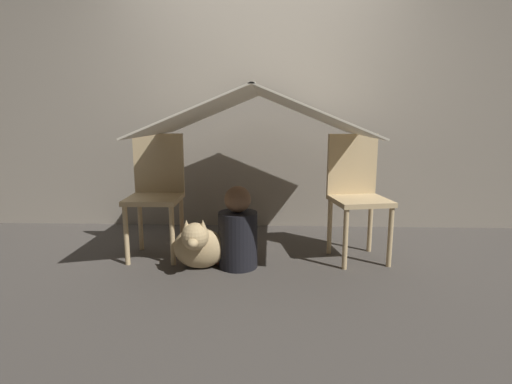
# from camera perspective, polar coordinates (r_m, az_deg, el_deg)

# --- Properties ---
(ground_plane) EXTENTS (8.80, 8.80, 0.00)m
(ground_plane) POSITION_cam_1_polar(r_m,az_deg,el_deg) (3.02, -0.07, -9.97)
(ground_plane) COLOR #47423D
(wall_back) EXTENTS (7.00, 0.05, 2.50)m
(wall_back) POSITION_cam_1_polar(r_m,az_deg,el_deg) (3.86, 0.58, 13.44)
(wall_back) COLOR gray
(wall_back) RESTS_ON ground_plane
(chair_left) EXTENTS (0.40, 0.40, 0.94)m
(chair_left) POSITION_cam_1_polar(r_m,az_deg,el_deg) (3.16, -14.06, 0.40)
(chair_left) COLOR #D1B27F
(chair_left) RESTS_ON ground_plane
(chair_right) EXTENTS (0.46, 0.46, 0.94)m
(chair_right) POSITION_cam_1_polar(r_m,az_deg,el_deg) (3.10, 14.16, 0.19)
(chair_right) COLOR #D1B27F
(chair_right) RESTS_ON ground_plane
(sheet_canopy) EXTENTS (1.54, 1.30, 0.33)m
(sheet_canopy) POSITION_cam_1_polar(r_m,az_deg,el_deg) (2.91, 0.00, 11.34)
(sheet_canopy) COLOR silver
(person_front) EXTENTS (0.28, 0.28, 0.59)m
(person_front) POSITION_cam_1_polar(r_m,az_deg,el_deg) (2.86, -2.59, -5.82)
(person_front) COLOR black
(person_front) RESTS_ON ground_plane
(dog) EXTENTS (0.37, 0.36, 0.39)m
(dog) POSITION_cam_1_polar(r_m,az_deg,el_deg) (2.85, -8.27, -7.47)
(dog) COLOR tan
(dog) RESTS_ON ground_plane
(floor_cushion) EXTENTS (0.41, 0.33, 0.10)m
(floor_cushion) POSITION_cam_1_polar(r_m,az_deg,el_deg) (3.12, -5.01, -8.33)
(floor_cushion) COLOR #CC664C
(floor_cushion) RESTS_ON ground_plane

